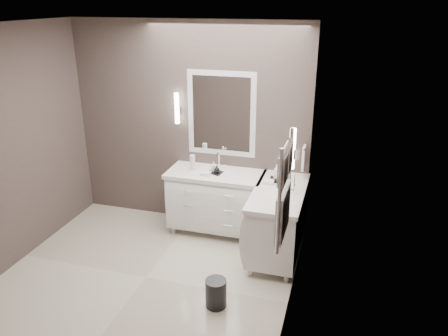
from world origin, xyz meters
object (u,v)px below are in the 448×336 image
(vanity_back, at_px, (216,198))
(vanity_right, at_px, (278,218))
(waste_bin, at_px, (216,293))
(towel_ladder, at_px, (284,196))

(vanity_back, bearing_deg, vanity_right, -20.38)
(vanity_back, bearing_deg, waste_bin, -72.92)
(towel_ladder, bearing_deg, vanity_back, 124.10)
(vanity_back, distance_m, vanity_right, 0.93)
(vanity_back, height_order, waste_bin, vanity_back)
(vanity_back, xyz_separation_m, vanity_right, (0.88, -0.33, 0.00))
(waste_bin, bearing_deg, vanity_right, 69.55)
(vanity_back, distance_m, towel_ladder, 2.16)
(vanity_right, distance_m, waste_bin, 1.26)
(towel_ladder, relative_size, waste_bin, 2.98)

